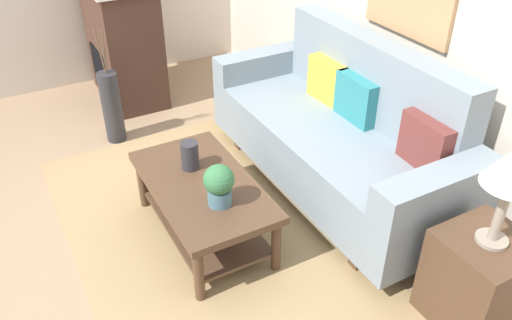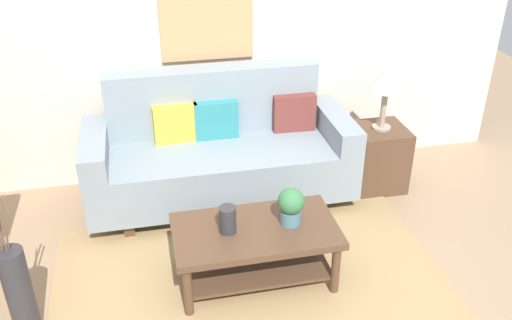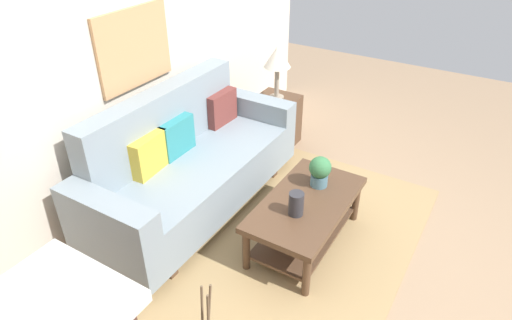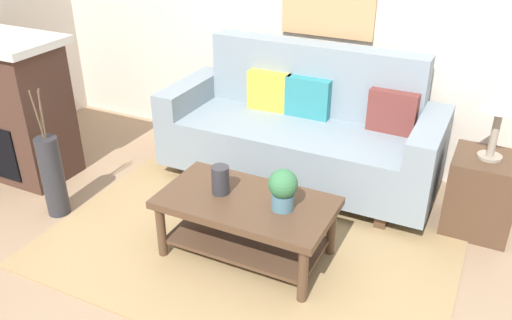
{
  "view_description": "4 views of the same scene",
  "coord_description": "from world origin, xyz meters",
  "px_view_note": "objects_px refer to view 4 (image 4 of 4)",
  "views": [
    {
      "loc": [
        2.49,
        -0.47,
        2.33
      ],
      "look_at": [
        0.11,
        0.84,
        0.53
      ],
      "focal_mm": 36.65,
      "sensor_mm": 36.0,
      "label": 1
    },
    {
      "loc": [
        -0.6,
        -2.44,
        2.61
      ],
      "look_at": [
        0.17,
        1.06,
        0.63
      ],
      "focal_mm": 38.91,
      "sensor_mm": 36.0,
      "label": 2
    },
    {
      "loc": [
        -2.49,
        -0.58,
        2.53
      ],
      "look_at": [
        0.13,
        1.01,
        0.59
      ],
      "focal_mm": 30.91,
      "sensor_mm": 36.0,
      "label": 3
    },
    {
      "loc": [
        1.33,
        -2.0,
        2.19
      ],
      "look_at": [
        -0.12,
        0.95,
        0.45
      ],
      "focal_mm": 37.08,
      "sensor_mm": 36.0,
      "label": 4
    }
  ],
  "objects_px": {
    "coffee_table": "(246,215)",
    "side_table": "(481,194)",
    "throw_pillow_mustard": "(270,91)",
    "throw_pillow_teal": "(308,97)",
    "floor_vase": "(53,177)",
    "fireplace": "(10,107)",
    "tabletop_vase": "(220,180)",
    "throw_pillow_maroon": "(393,112)",
    "potted_plant_tabletop": "(283,188)",
    "couch": "(301,132)",
    "table_lamp": "(503,97)"
  },
  "relations": [
    {
      "from": "side_table",
      "to": "fireplace",
      "type": "xyz_separation_m",
      "value": [
        -3.55,
        -0.8,
        0.31
      ]
    },
    {
      "from": "coffee_table",
      "to": "fireplace",
      "type": "relative_size",
      "value": 0.95
    },
    {
      "from": "throw_pillow_teal",
      "to": "floor_vase",
      "type": "distance_m",
      "value": 2.02
    },
    {
      "from": "throw_pillow_mustard",
      "to": "side_table",
      "type": "xyz_separation_m",
      "value": [
        1.72,
        -0.22,
        -0.4
      ]
    },
    {
      "from": "potted_plant_tabletop",
      "to": "fireplace",
      "type": "relative_size",
      "value": 0.23
    },
    {
      "from": "throw_pillow_maroon",
      "to": "fireplace",
      "type": "distance_m",
      "value": 3.02
    },
    {
      "from": "throw_pillow_teal",
      "to": "table_lamp",
      "type": "distance_m",
      "value": 1.43
    },
    {
      "from": "tabletop_vase",
      "to": "floor_vase",
      "type": "relative_size",
      "value": 0.3
    },
    {
      "from": "throw_pillow_mustard",
      "to": "side_table",
      "type": "relative_size",
      "value": 0.64
    },
    {
      "from": "throw_pillow_mustard",
      "to": "coffee_table",
      "type": "bearing_deg",
      "value": -71.74
    },
    {
      "from": "throw_pillow_mustard",
      "to": "floor_vase",
      "type": "relative_size",
      "value": 0.59
    },
    {
      "from": "throw_pillow_maroon",
      "to": "couch",
      "type": "bearing_deg",
      "value": -169.34
    },
    {
      "from": "throw_pillow_maroon",
      "to": "tabletop_vase",
      "type": "bearing_deg",
      "value": -122.91
    },
    {
      "from": "side_table",
      "to": "table_lamp",
      "type": "distance_m",
      "value": 0.71
    },
    {
      "from": "couch",
      "to": "tabletop_vase",
      "type": "bearing_deg",
      "value": -96.11
    },
    {
      "from": "potted_plant_tabletop",
      "to": "throw_pillow_maroon",
      "type": "bearing_deg",
      "value": 73.46
    },
    {
      "from": "couch",
      "to": "potted_plant_tabletop",
      "type": "xyz_separation_m",
      "value": [
        0.31,
        -1.09,
        0.14
      ]
    },
    {
      "from": "potted_plant_tabletop",
      "to": "table_lamp",
      "type": "distance_m",
      "value": 1.52
    },
    {
      "from": "table_lamp",
      "to": "floor_vase",
      "type": "height_order",
      "value": "table_lamp"
    },
    {
      "from": "table_lamp",
      "to": "floor_vase",
      "type": "relative_size",
      "value": 0.93
    },
    {
      "from": "potted_plant_tabletop",
      "to": "fireplace",
      "type": "height_order",
      "value": "fireplace"
    },
    {
      "from": "tabletop_vase",
      "to": "fireplace",
      "type": "xyz_separation_m",
      "value": [
        -2.05,
        0.19,
        0.06
      ]
    },
    {
      "from": "throw_pillow_teal",
      "to": "fireplace",
      "type": "relative_size",
      "value": 0.31
    },
    {
      "from": "couch",
      "to": "floor_vase",
      "type": "distance_m",
      "value": 1.9
    },
    {
      "from": "fireplace",
      "to": "potted_plant_tabletop",
      "type": "bearing_deg",
      "value": -4.31
    },
    {
      "from": "side_table",
      "to": "throw_pillow_mustard",
      "type": "bearing_deg",
      "value": 172.61
    },
    {
      "from": "side_table",
      "to": "fireplace",
      "type": "bearing_deg",
      "value": -167.27
    },
    {
      "from": "tabletop_vase",
      "to": "table_lamp",
      "type": "height_order",
      "value": "table_lamp"
    },
    {
      "from": "fireplace",
      "to": "floor_vase",
      "type": "xyz_separation_m",
      "value": [
        0.75,
        -0.36,
        -0.28
      ]
    },
    {
      "from": "couch",
      "to": "fireplace",
      "type": "relative_size",
      "value": 1.87
    },
    {
      "from": "coffee_table",
      "to": "side_table",
      "type": "distance_m",
      "value": 1.65
    },
    {
      "from": "throw_pillow_mustard",
      "to": "floor_vase",
      "type": "xyz_separation_m",
      "value": [
        -1.09,
        -1.38,
        -0.37
      ]
    },
    {
      "from": "couch",
      "to": "coffee_table",
      "type": "height_order",
      "value": "couch"
    },
    {
      "from": "throw_pillow_mustard",
      "to": "coffee_table",
      "type": "xyz_separation_m",
      "value": [
        0.4,
        -1.22,
        -0.37
      ]
    },
    {
      "from": "throw_pillow_mustard",
      "to": "throw_pillow_maroon",
      "type": "bearing_deg",
      "value": 0.0
    },
    {
      "from": "couch",
      "to": "throw_pillow_teal",
      "type": "bearing_deg",
      "value": 90.0
    },
    {
      "from": "throw_pillow_maroon",
      "to": "table_lamp",
      "type": "bearing_deg",
      "value": -17.38
    },
    {
      "from": "couch",
      "to": "potted_plant_tabletop",
      "type": "bearing_deg",
      "value": -74.04
    },
    {
      "from": "couch",
      "to": "floor_vase",
      "type": "xyz_separation_m",
      "value": [
        -1.42,
        -1.26,
        -0.12
      ]
    },
    {
      "from": "potted_plant_tabletop",
      "to": "fireplace",
      "type": "distance_m",
      "value": 2.49
    },
    {
      "from": "coffee_table",
      "to": "side_table",
      "type": "height_order",
      "value": "side_table"
    },
    {
      "from": "throw_pillow_teal",
      "to": "side_table",
      "type": "bearing_deg",
      "value": -9.16
    },
    {
      "from": "coffee_table",
      "to": "tabletop_vase",
      "type": "bearing_deg",
      "value": 179.13
    },
    {
      "from": "throw_pillow_teal",
      "to": "fireplace",
      "type": "xyz_separation_m",
      "value": [
        -2.17,
        -1.02,
        -0.09
      ]
    },
    {
      "from": "throw_pillow_maroon",
      "to": "side_table",
      "type": "distance_m",
      "value": 0.85
    },
    {
      "from": "coffee_table",
      "to": "floor_vase",
      "type": "xyz_separation_m",
      "value": [
        -1.49,
        -0.16,
        -0.01
      ]
    },
    {
      "from": "couch",
      "to": "table_lamp",
      "type": "height_order",
      "value": "table_lamp"
    },
    {
      "from": "coffee_table",
      "to": "table_lamp",
      "type": "bearing_deg",
      "value": 37.15
    },
    {
      "from": "tabletop_vase",
      "to": "throw_pillow_maroon",
      "type": "bearing_deg",
      "value": 57.09
    },
    {
      "from": "potted_plant_tabletop",
      "to": "side_table",
      "type": "distance_m",
      "value": 1.49
    }
  ]
}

